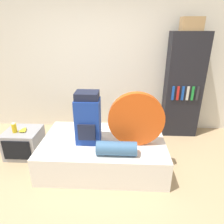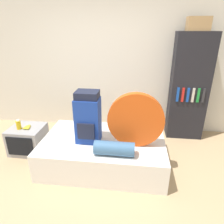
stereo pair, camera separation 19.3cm
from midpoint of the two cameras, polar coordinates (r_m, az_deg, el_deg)
name	(u,v)px [view 2 (the right image)]	position (r m, az deg, el deg)	size (l,w,h in m)	color
ground_plane	(87,189)	(2.85, -5.19, -21.24)	(16.00, 16.00, 0.00)	tan
wall_back	(107,66)	(4.01, -0.01, 13.12)	(8.00, 0.05, 2.60)	silver
bed	(104,151)	(3.15, -0.61, -11.16)	(1.83, 1.14, 0.43)	silver
backpack	(88,118)	(2.84, -4.96, -1.68)	(0.34, 0.31, 0.76)	navy
tent_bag	(136,120)	(2.75, 8.79, -2.36)	(0.77, 0.11, 0.77)	#D14C14
sleeping_roll	(114,148)	(2.64, 2.77, -10.41)	(0.53, 0.19, 0.19)	#3D668E
television	(28,139)	(3.69, -21.48, -7.28)	(0.55, 0.51, 0.45)	#939399
canister	(19,125)	(3.55, -23.76, -3.37)	(0.07, 0.07, 0.16)	gold
banana_bunch	(28,127)	(3.56, -21.55, -3.99)	(0.13, 0.16, 0.04)	yellow
bookshelf	(189,88)	(3.96, 22.44, 6.31)	(0.65, 0.35, 1.93)	black
cardboard_box	(198,24)	(3.79, 24.93, 21.91)	(0.36, 0.21, 0.22)	#A88456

